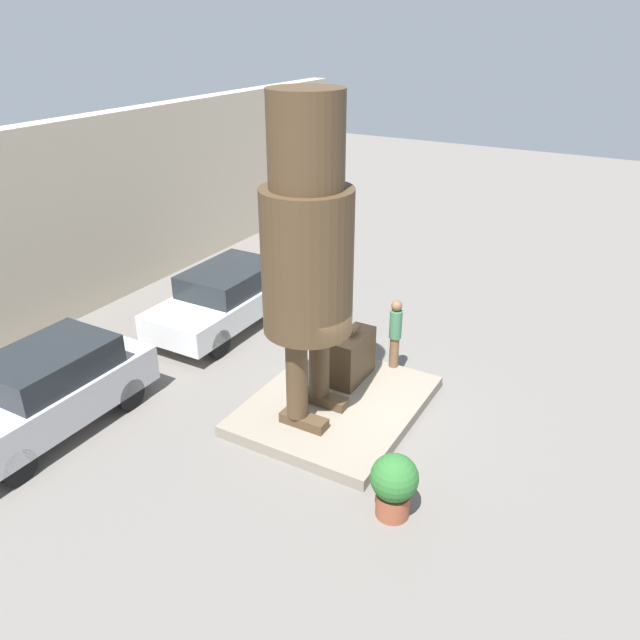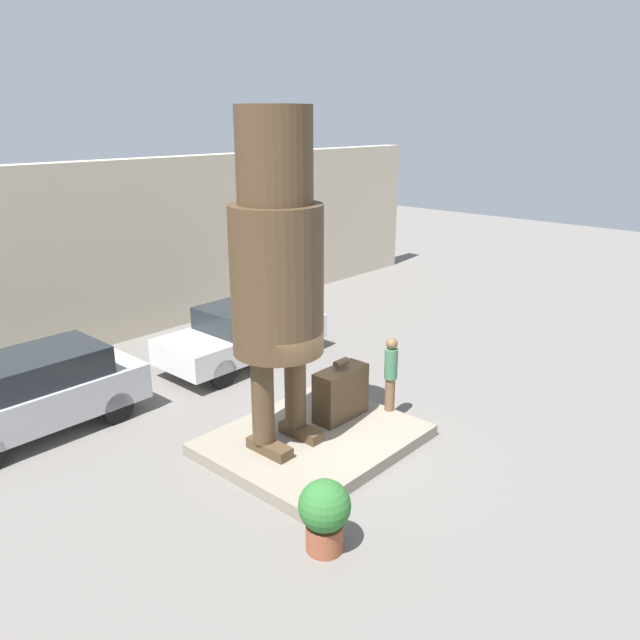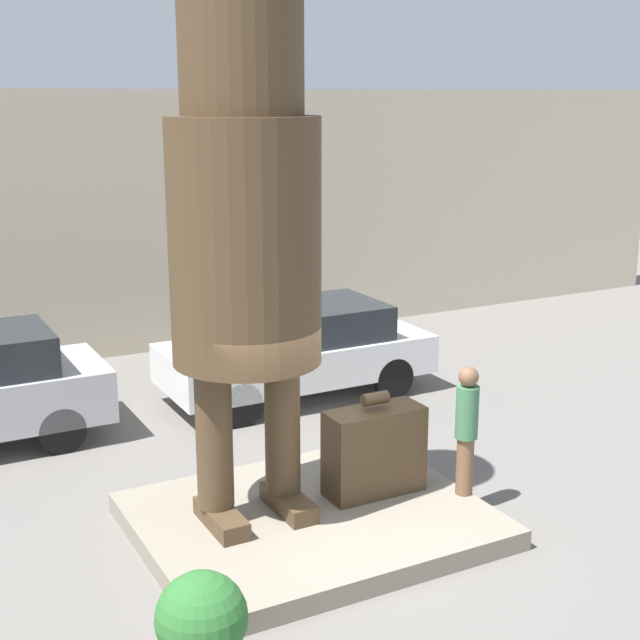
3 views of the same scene
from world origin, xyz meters
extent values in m
plane|color=slate|center=(0.00, 0.00, 0.00)|extent=(60.00, 60.00, 0.00)
cube|color=gray|center=(0.00, 0.00, 0.12)|extent=(3.90, 3.18, 0.24)
cube|color=beige|center=(0.00, 8.38, 2.52)|extent=(28.00, 0.60, 5.05)
cube|color=#4C3823|center=(-1.06, 0.13, 0.34)|extent=(0.32, 0.94, 0.21)
cube|color=#4C3823|center=(-0.22, 0.13, 0.34)|extent=(0.32, 0.94, 0.21)
cylinder|color=#4C3823|center=(-1.06, 0.27, 1.27)|extent=(0.41, 0.41, 1.65)
cylinder|color=#4C3823|center=(-0.22, 0.27, 1.27)|extent=(0.41, 0.41, 1.65)
cylinder|color=#4C3823|center=(-0.64, 0.27, 3.41)|extent=(1.65, 1.65, 2.65)
cylinder|color=#4C3823|center=(-0.64, 0.27, 5.53)|extent=(1.29, 1.29, 1.59)
cube|color=#4C3823|center=(0.92, 0.10, 0.77)|extent=(1.21, 0.51, 1.07)
cylinder|color=#4C3823|center=(0.92, 0.10, 1.44)|extent=(0.33, 0.15, 0.15)
cylinder|color=brown|center=(1.87, -0.45, 0.60)|extent=(0.21, 0.21, 0.72)
cylinder|color=#3D704C|center=(1.87, -0.45, 1.28)|extent=(0.27, 0.27, 0.64)
sphere|color=brown|center=(1.87, -0.45, 1.73)|extent=(0.24, 0.24, 0.24)
cylinder|color=black|center=(-2.03, 3.73, 0.34)|extent=(0.67, 0.18, 0.67)
cylinder|color=black|center=(-2.03, 5.32, 0.34)|extent=(0.67, 0.18, 0.67)
cube|color=silver|center=(1.99, 4.32, 0.67)|extent=(4.47, 1.85, 0.64)
cube|color=#1E2328|center=(2.22, 4.32, 1.28)|extent=(2.46, 1.67, 0.57)
cylinder|color=black|center=(0.61, 3.49, 0.35)|extent=(0.70, 0.18, 0.70)
cylinder|color=black|center=(0.61, 5.16, 0.35)|extent=(0.70, 0.18, 0.70)
cylinder|color=black|center=(3.38, 3.49, 0.35)|extent=(0.70, 0.18, 0.70)
cylinder|color=black|center=(3.38, 5.16, 0.35)|extent=(0.70, 0.18, 0.70)
sphere|color=#2D6B2D|center=(-2.17, -2.22, 0.75)|extent=(0.78, 0.78, 0.78)
camera|label=1|loc=(-9.49, -5.04, 7.33)|focal=35.00mm
camera|label=2|loc=(-7.98, -7.38, 6.11)|focal=35.00mm
camera|label=3|loc=(-4.38, -8.43, 4.96)|focal=50.00mm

